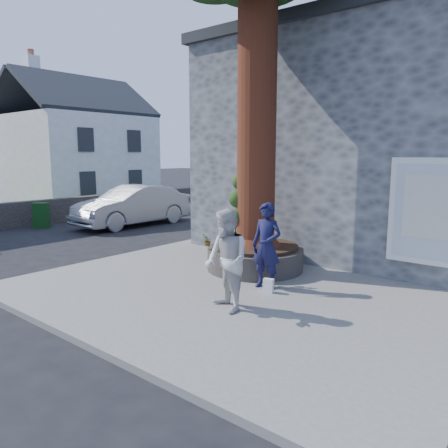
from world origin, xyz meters
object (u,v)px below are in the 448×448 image
Objects in this scene: car_silver at (133,206)px; a_board_sign at (41,216)px; woman at (227,261)px; planter at (255,257)px; man at (267,246)px.

car_silver is 4.92× the size of a_board_sign.
woman is at bearing -28.69° from car_silver.
woman reaches higher than planter.
car_silver is (-9.34, 5.40, -0.22)m from woman.
car_silver is 3.54m from a_board_sign.
woman reaches higher than a_board_sign.
planter is 2.97m from woman.
a_board_sign is (-11.57, 2.67, -0.53)m from woman.
a_board_sign is (-11.36, 1.13, -0.51)m from man.
planter is at bearing -17.65° from car_silver.
a_board_sign is at bearing -127.86° from car_silver.
a_board_sign is at bearing 170.54° from man.
man is at bearing -45.64° from planter.
a_board_sign reaches higher than planter.
woman is (0.21, -1.55, 0.01)m from man.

